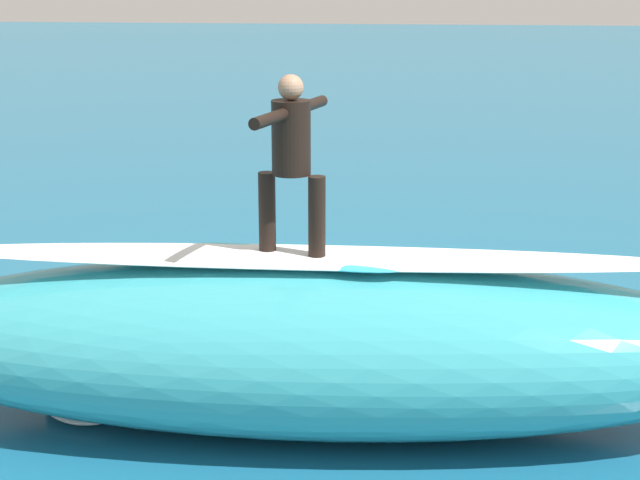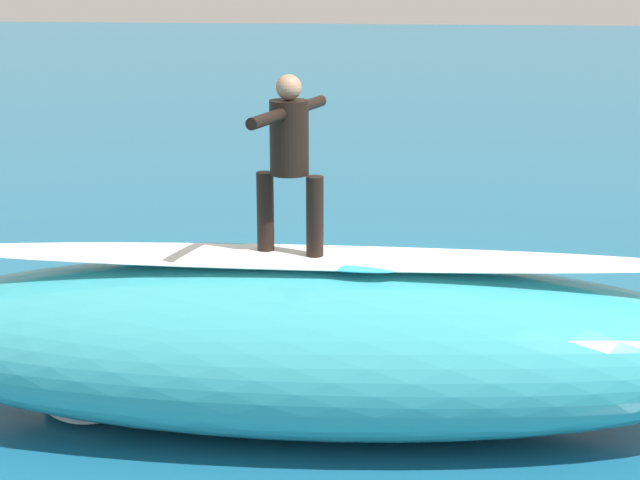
{
  "view_description": "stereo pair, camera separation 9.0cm",
  "coord_description": "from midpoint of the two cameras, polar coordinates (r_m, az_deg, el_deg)",
  "views": [
    {
      "loc": [
        -1.04,
        11.04,
        4.06
      ],
      "look_at": [
        0.05,
        1.01,
        1.24
      ],
      "focal_mm": 55.39,
      "sensor_mm": 36.0,
      "label": 1
    },
    {
      "loc": [
        -1.13,
        11.03,
        4.06
      ],
      "look_at": [
        0.05,
        1.01,
        1.24
      ],
      "focal_mm": 55.39,
      "sensor_mm": 36.0,
      "label": 2
    }
  ],
  "objects": [
    {
      "name": "surfer_paddling",
      "position": [
        12.43,
        1.12,
        -2.42
      ],
      "size": [
        0.92,
        1.48,
        0.29
      ],
      "rotation": [
        0.0,
        0.0,
        -1.08
      ],
      "color": "black",
      "rests_on": "surfboard_paddling"
    },
    {
      "name": "wave_foam_lip",
      "position": [
        8.59,
        -0.83,
        -1.01
      ],
      "size": [
        6.81,
        0.99,
        0.08
      ],
      "primitive_type": "ellipsoid",
      "rotation": [
        0.0,
        0.0,
        0.04
      ],
      "color": "white",
      "rests_on": "wave_crest"
    },
    {
      "name": "surfboard_riding",
      "position": [
        8.6,
        -1.92,
        -1.0
      ],
      "size": [
        2.13,
        1.05,
        0.08
      ],
      "primitive_type": "ellipsoid",
      "rotation": [
        0.0,
        0.0,
        -0.26
      ],
      "color": "#33B2D1",
      "rests_on": "wave_crest"
    },
    {
      "name": "surfboard_paddling",
      "position": [
        12.59,
        0.9,
        -2.97
      ],
      "size": [
        1.64,
        2.38,
        0.08
      ],
      "primitive_type": "ellipsoid",
      "rotation": [
        0.0,
        0.0,
        -1.08
      ],
      "color": "#E0563D",
      "rests_on": "ground_plane"
    },
    {
      "name": "ground_plane",
      "position": [
        11.8,
        0.54,
        -4.47
      ],
      "size": [
        120.0,
        120.0,
        0.0
      ],
      "primitive_type": "plane",
      "color": "#196084"
    },
    {
      "name": "foam_patch_near",
      "position": [
        12.39,
        -10.26,
        -3.48
      ],
      "size": [
        0.9,
        0.76,
        0.11
      ],
      "primitive_type": "ellipsoid",
      "rotation": [
        0.0,
        0.0,
        3.06
      ],
      "color": "white",
      "rests_on": "ground_plane"
    },
    {
      "name": "foam_patch_far",
      "position": [
        9.69,
        -13.56,
        -9.09
      ],
      "size": [
        1.21,
        1.26,
        0.15
      ],
      "primitive_type": "ellipsoid",
      "rotation": [
        0.0,
        0.0,
        2.19
      ],
      "color": "white",
      "rests_on": "ground_plane"
    },
    {
      "name": "wave_crest",
      "position": [
        8.85,
        -0.81,
        -6.1
      ],
      "size": [
        8.06,
        2.41,
        1.56
      ],
      "primitive_type": "ellipsoid",
      "rotation": [
        0.0,
        0.0,
        0.04
      ],
      "color": "teal",
      "rests_on": "ground_plane"
    },
    {
      "name": "foam_patch_mid",
      "position": [
        12.23,
        8.01,
        -3.56
      ],
      "size": [
        0.89,
        0.98,
        0.14
      ],
      "primitive_type": "ellipsoid",
      "rotation": [
        0.0,
        0.0,
        1.17
      ],
      "color": "white",
      "rests_on": "ground_plane"
    },
    {
      "name": "surfer_riding",
      "position": [
        8.38,
        -1.98,
        5.16
      ],
      "size": [
        0.6,
        1.44,
        1.55
      ],
      "rotation": [
        0.0,
        0.0,
        -0.26
      ],
      "color": "black",
      "rests_on": "surfboard_riding"
    }
  ]
}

